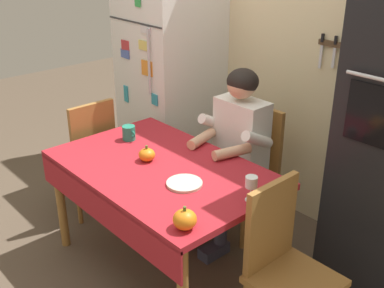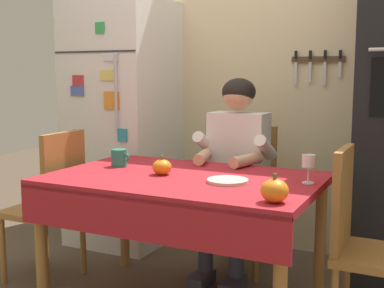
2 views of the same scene
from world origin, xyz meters
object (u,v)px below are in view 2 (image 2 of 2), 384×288
at_px(pumpkin_large, 162,167).
at_px(chair_left_side, 52,200).
at_px(refrigerator, 123,123).
at_px(chair_right_side, 363,238).
at_px(dining_table, 182,192).
at_px(wine_glass, 309,163).
at_px(coffee_mug, 119,158).
at_px(seated_person, 235,160).
at_px(pumpkin_medium, 275,191).
at_px(chair_behind_person, 245,190).
at_px(serving_tray, 228,181).

bearing_deg(pumpkin_large, chair_left_side, 178.57).
xyz_separation_m(refrigerator, chair_right_side, (1.85, -0.79, -0.39)).
bearing_deg(chair_right_side, pumpkin_large, -174.79).
height_order(refrigerator, chair_left_side, refrigerator).
bearing_deg(dining_table, wine_glass, 11.33).
height_order(chair_right_side, coffee_mug, chair_right_side).
xyz_separation_m(seated_person, pumpkin_large, (-0.18, -0.60, 0.04)).
bearing_deg(seated_person, pumpkin_medium, -59.69).
bearing_deg(coffee_mug, refrigerator, 122.11).
distance_m(dining_table, chair_behind_person, 0.81).
relative_size(dining_table, pumpkin_medium, 11.50).
xyz_separation_m(dining_table, pumpkin_medium, (0.59, -0.30, 0.13)).
bearing_deg(chair_right_side, chair_behind_person, 140.35).
relative_size(pumpkin_large, pumpkin_medium, 0.85).
relative_size(refrigerator, pumpkin_medium, 14.78).
bearing_deg(refrigerator, serving_tray, -36.75).
relative_size(wine_glass, pumpkin_large, 1.37).
bearing_deg(chair_left_side, refrigerator, 93.27).
height_order(seated_person, pumpkin_medium, seated_person).
bearing_deg(serving_tray, dining_table, 174.58).
xyz_separation_m(seated_person, serving_tray, (0.21, -0.63, 0.01)).
bearing_deg(chair_behind_person, dining_table, -94.22).
bearing_deg(chair_behind_person, wine_glass, -49.42).
bearing_deg(coffee_mug, chair_left_side, -168.94).
height_order(chair_behind_person, seated_person, seated_person).
bearing_deg(dining_table, chair_behind_person, 85.78).
bearing_deg(chair_left_side, wine_glass, 3.93).
bearing_deg(seated_person, pumpkin_large, -106.53).
distance_m(chair_left_side, pumpkin_large, 0.83).
relative_size(chair_left_side, pumpkin_large, 8.98).
distance_m(pumpkin_medium, serving_tray, 0.43).
distance_m(refrigerator, pumpkin_medium, 1.95).
height_order(chair_right_side, pumpkin_large, chair_right_side).
distance_m(chair_behind_person, wine_glass, 0.94).
bearing_deg(refrigerator, chair_behind_person, -5.12).
bearing_deg(dining_table, chair_right_side, 6.00).
height_order(wine_glass, pumpkin_medium, wine_glass).
xyz_separation_m(wine_glass, pumpkin_large, (-0.75, -0.12, -0.06)).
bearing_deg(chair_left_side, chair_behind_person, 38.81).
height_order(refrigerator, dining_table, refrigerator).
distance_m(wine_glass, pumpkin_large, 0.76).
xyz_separation_m(refrigerator, wine_glass, (1.58, -0.76, -0.06)).
distance_m(refrigerator, chair_right_side, 2.05).
bearing_deg(pumpkin_large, chair_right_side, 5.21).
relative_size(dining_table, seated_person, 1.12).
bearing_deg(wine_glass, coffee_mug, -178.98).
bearing_deg(chair_behind_person, refrigerator, 174.88).
relative_size(dining_table, chair_left_side, 1.51).
bearing_deg(wine_glass, pumpkin_medium, -95.26).
bearing_deg(pumpkin_large, refrigerator, 133.26).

